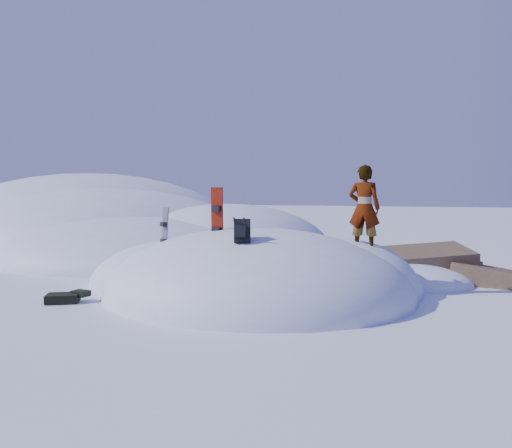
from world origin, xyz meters
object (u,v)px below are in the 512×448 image
(backpack, at_px, (242,231))
(snowboard_dark, at_px, (164,235))
(person, at_px, (364,208))
(snowboard_red, at_px, (217,222))

(backpack, bearing_deg, snowboard_dark, 132.01)
(snowboard_dark, xyz_separation_m, person, (4.58, 0.59, 0.66))
(snowboard_red, relative_size, backpack, 2.92)
(snowboard_red, xyz_separation_m, person, (3.15, 0.81, 0.32))
(snowboard_red, relative_size, person, 0.84)
(snowboard_red, xyz_separation_m, snowboard_dark, (-1.43, 0.22, -0.34))
(person, bearing_deg, snowboard_dark, 12.56)
(person, bearing_deg, snowboard_red, 19.63)
(snowboard_dark, bearing_deg, person, 40.75)
(snowboard_dark, distance_m, backpack, 2.76)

